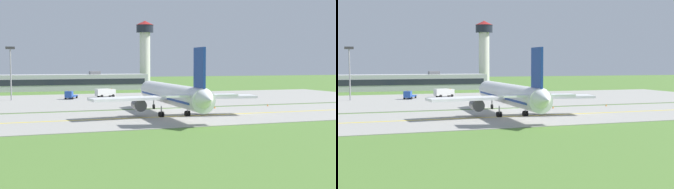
% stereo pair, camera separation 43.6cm
% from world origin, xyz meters
% --- Properties ---
extents(ground_plane, '(500.00, 500.00, 0.00)m').
position_xyz_m(ground_plane, '(0.00, 0.00, 0.00)').
color(ground_plane, '#517A33').
extents(taxiway_strip, '(240.00, 28.00, 0.10)m').
position_xyz_m(taxiway_strip, '(0.00, 0.00, 0.05)').
color(taxiway_strip, '#9E9B93').
rests_on(taxiway_strip, ground).
extents(apron_pad, '(140.00, 52.00, 0.10)m').
position_xyz_m(apron_pad, '(10.00, 42.00, 0.05)').
color(apron_pad, '#9E9B93').
rests_on(apron_pad, ground).
extents(taxiway_centreline, '(220.00, 0.60, 0.01)m').
position_xyz_m(taxiway_centreline, '(0.00, 0.00, 0.11)').
color(taxiway_centreline, yellow).
rests_on(taxiway_centreline, taxiway_strip).
extents(airplane_lead, '(32.51, 39.59, 12.70)m').
position_xyz_m(airplane_lead, '(1.83, 1.44, 4.13)').
color(airplane_lead, white).
rests_on(airplane_lead, ground).
extents(service_truck_baggage, '(4.35, 6.70, 2.59)m').
position_xyz_m(service_truck_baggage, '(-12.44, 48.09, 1.18)').
color(service_truck_baggage, '#264CA5').
rests_on(service_truck_baggage, ground).
extents(service_truck_fuel, '(6.34, 3.76, 2.60)m').
position_xyz_m(service_truck_fuel, '(-1.73, 52.15, 1.53)').
color(service_truck_fuel, silver).
rests_on(service_truck_fuel, ground).
extents(terminal_building, '(65.78, 11.04, 7.20)m').
position_xyz_m(terminal_building, '(-11.43, 91.73, 3.02)').
color(terminal_building, '#B2B2B7').
rests_on(terminal_building, ground).
extents(control_tower, '(7.60, 7.60, 28.18)m').
position_xyz_m(control_tower, '(24.74, 102.20, 16.91)').
color(control_tower, silver).
rests_on(control_tower, ground).
extents(apron_light_mast, '(2.40, 0.50, 14.70)m').
position_xyz_m(apron_light_mast, '(-28.17, 48.52, 9.33)').
color(apron_light_mast, gray).
rests_on(apron_light_mast, ground).
extents(traffic_cone_near_edge, '(0.44, 0.44, 0.60)m').
position_xyz_m(traffic_cone_near_edge, '(15.38, 11.24, 0.30)').
color(traffic_cone_near_edge, orange).
rests_on(traffic_cone_near_edge, ground).
extents(traffic_cone_mid_edge, '(0.44, 0.44, 0.60)m').
position_xyz_m(traffic_cone_mid_edge, '(29.47, 12.10, 0.30)').
color(traffic_cone_mid_edge, orange).
rests_on(traffic_cone_mid_edge, ground).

